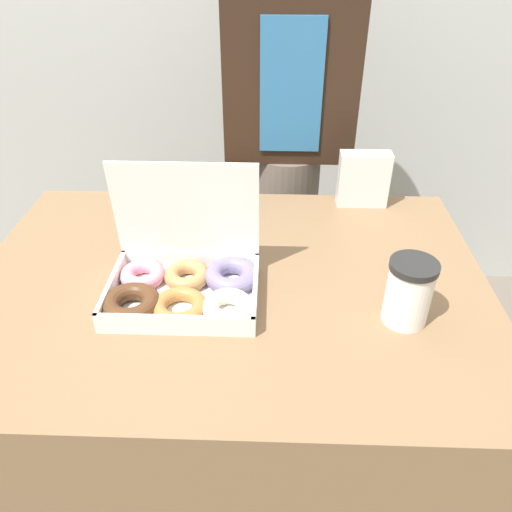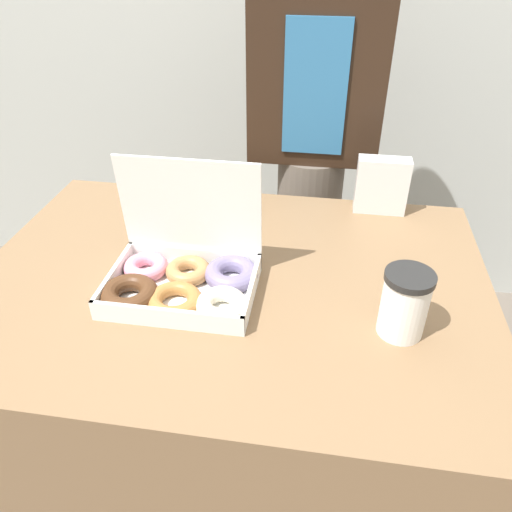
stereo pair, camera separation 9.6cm
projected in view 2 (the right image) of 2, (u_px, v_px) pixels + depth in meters
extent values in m
plane|color=#665B51|center=(238.00, 490.00, 1.45)|extent=(14.00, 14.00, 0.00)
cube|color=brown|center=(235.00, 402.00, 1.23)|extent=(1.05, 0.75, 0.78)
cube|color=white|center=(182.00, 292.00, 0.97)|extent=(0.28, 0.20, 0.01)
cube|color=white|center=(114.00, 277.00, 0.98)|extent=(0.01, 0.20, 0.04)
cube|color=white|center=(252.00, 291.00, 0.94)|extent=(0.01, 0.20, 0.04)
cube|color=white|center=(166.00, 317.00, 0.88)|extent=(0.28, 0.01, 0.04)
cube|color=white|center=(195.00, 255.00, 1.04)|extent=(0.28, 0.01, 0.04)
cube|color=white|center=(190.00, 206.00, 0.97)|extent=(0.28, 0.02, 0.20)
torus|color=#4C2D19|center=(129.00, 294.00, 0.93)|extent=(0.13, 0.13, 0.03)
torus|color=pink|center=(146.00, 267.00, 1.01)|extent=(0.11, 0.11, 0.03)
torus|color=#A87038|center=(175.00, 300.00, 0.92)|extent=(0.14, 0.14, 0.03)
torus|color=#B27F4C|center=(188.00, 271.00, 1.00)|extent=(0.13, 0.13, 0.03)
torus|color=silver|center=(221.00, 305.00, 0.91)|extent=(0.13, 0.13, 0.03)
torus|color=slate|center=(231.00, 274.00, 0.99)|extent=(0.12, 0.12, 0.03)
cylinder|color=white|center=(404.00, 306.00, 0.85)|extent=(0.08, 0.08, 0.11)
cylinder|color=black|center=(410.00, 277.00, 0.82)|extent=(0.08, 0.08, 0.01)
cube|color=silver|center=(382.00, 186.00, 1.21)|extent=(0.12, 0.05, 0.14)
cylinder|color=#665B51|center=(305.00, 267.00, 1.68)|extent=(0.20, 0.20, 0.81)
cube|color=black|center=(319.00, 60.00, 1.30)|extent=(0.36, 0.16, 0.53)
cube|color=teal|center=(315.00, 90.00, 1.26)|extent=(0.16, 0.01, 0.34)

